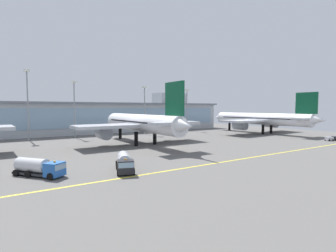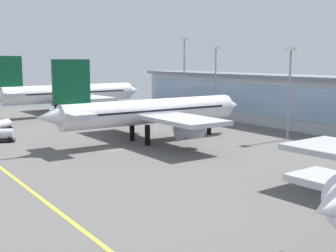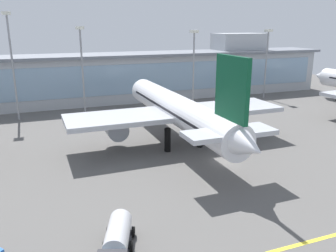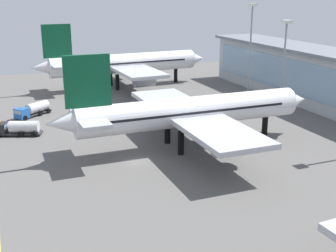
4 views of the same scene
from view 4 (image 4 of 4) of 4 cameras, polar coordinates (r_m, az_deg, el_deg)
The scene contains 7 objects.
ground_plane at distance 73.24m, azimuth -4.07°, elevation -4.60°, with size 180.00×180.00×0.00m, color #5B5956.
airliner_near_left at distance 129.02m, azimuth -5.79°, elevation 8.03°, with size 41.70×52.37×18.61m.
airliner_near_right at distance 78.11m, azimuth 2.80°, elevation 1.79°, with size 39.93×50.13×17.57m.
fuel_tanker_truck at distance 103.23m, azimuth -17.26°, elevation 2.03°, with size 7.47×8.63×2.90m.
baggage_tug_near at distance 90.50m, azimuth -19.14°, elevation -0.24°, with size 5.52×9.33×2.90m.
apron_light_mast_west at distance 101.79m, azimuth 14.90°, elevation 9.20°, with size 1.80×1.80×21.01m.
apron_light_mast_far_east at distance 114.45m, azimuth 10.71°, elevation 11.17°, with size 1.80×1.80×24.10m.
Camera 4 is at (65.03, -20.02, 27.12)m, focal length 46.96 mm.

